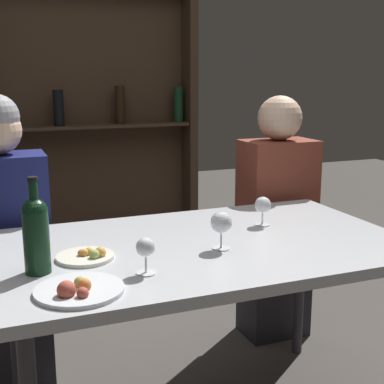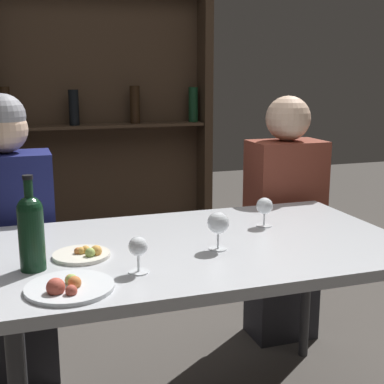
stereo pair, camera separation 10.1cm
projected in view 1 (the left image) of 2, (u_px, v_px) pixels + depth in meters
dining_table at (205, 258)px, 1.85m from camera, size 1.38×0.84×0.73m
wine_rack_wall at (88, 108)px, 3.61m from camera, size 1.49×0.21×2.12m
wine_bottle at (36, 232)px, 1.53m from camera, size 0.08×0.08×0.28m
wine_glass_0 at (221, 223)px, 1.74m from camera, size 0.07×0.07×0.13m
wine_glass_1 at (146, 249)px, 1.53m from camera, size 0.06×0.06×0.11m
wine_glass_2 at (263, 206)px, 2.03m from camera, size 0.06×0.06×0.11m
food_plate_0 at (87, 256)px, 1.67m from camera, size 0.18×0.18×0.04m
food_plate_1 at (78, 289)px, 1.41m from camera, size 0.24×0.24×0.05m
seated_person_left at (6, 250)px, 2.17m from camera, size 0.34×0.22×1.22m
seated_person_right at (276, 224)px, 2.62m from camera, size 0.35×0.22×1.20m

